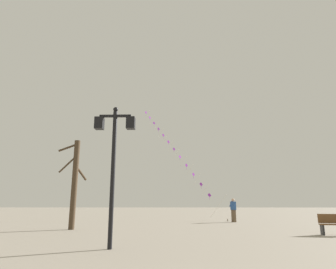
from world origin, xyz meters
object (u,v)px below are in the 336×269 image
(twin_lantern_lamp_post, at_px, (114,147))
(kite_flyer, at_px, (233,209))
(kite_train, at_px, (175,150))
(bare_tree, at_px, (74,182))

(twin_lantern_lamp_post, height_order, kite_flyer, twin_lantern_lamp_post)
(twin_lantern_lamp_post, bearing_deg, kite_flyer, 64.54)
(kite_train, bearing_deg, bare_tree, -111.51)
(twin_lantern_lamp_post, relative_size, kite_flyer, 2.64)
(twin_lantern_lamp_post, height_order, kite_train, kite_train)
(twin_lantern_lamp_post, distance_m, kite_flyer, 14.82)
(kite_flyer, height_order, bare_tree, bare_tree)
(twin_lantern_lamp_post, xyz_separation_m, bare_tree, (-3.54, 6.68, -0.63))
(kite_train, bearing_deg, kite_flyer, -59.59)
(bare_tree, bearing_deg, kite_train, 68.49)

